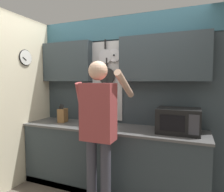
{
  "coord_description": "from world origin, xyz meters",
  "views": [
    {
      "loc": [
        1.07,
        -2.55,
        1.54
      ],
      "look_at": [
        -0.05,
        0.2,
        1.32
      ],
      "focal_mm": 32.0,
      "sensor_mm": 36.0,
      "label": 1
    }
  ],
  "objects_px": {
    "knife_block": "(63,115)",
    "person": "(99,123)",
    "microwave": "(178,121)",
    "utensil_crock": "(104,121)"
  },
  "relations": [
    {
      "from": "utensil_crock",
      "to": "person",
      "type": "distance_m",
      "value": 0.59
    },
    {
      "from": "knife_block",
      "to": "person",
      "type": "height_order",
      "value": "person"
    },
    {
      "from": "utensil_crock",
      "to": "person",
      "type": "relative_size",
      "value": 0.19
    },
    {
      "from": "microwave",
      "to": "person",
      "type": "height_order",
      "value": "person"
    },
    {
      "from": "knife_block",
      "to": "microwave",
      "type": "bearing_deg",
      "value": -0.03
    },
    {
      "from": "knife_block",
      "to": "utensil_crock",
      "type": "distance_m",
      "value": 0.72
    },
    {
      "from": "knife_block",
      "to": "person",
      "type": "bearing_deg",
      "value": -31.55
    },
    {
      "from": "microwave",
      "to": "utensil_crock",
      "type": "bearing_deg",
      "value": 179.94
    },
    {
      "from": "microwave",
      "to": "knife_block",
      "type": "bearing_deg",
      "value": 179.97
    },
    {
      "from": "microwave",
      "to": "person",
      "type": "xyz_separation_m",
      "value": [
        -0.83,
        -0.55,
        0.01
      ]
    }
  ]
}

